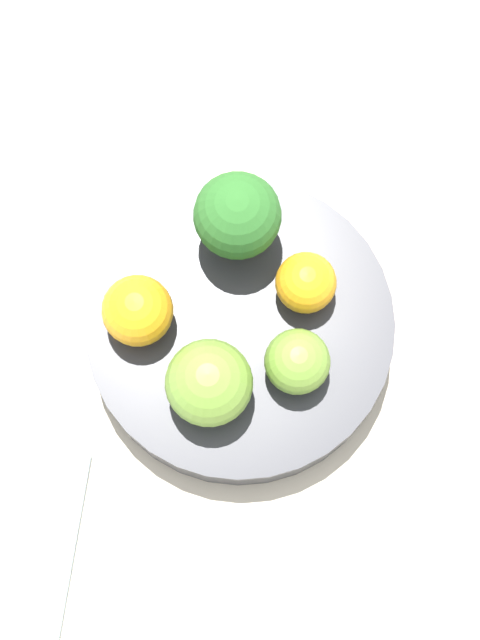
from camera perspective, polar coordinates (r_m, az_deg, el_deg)
The scene contains 8 objects.
ground_plane at distance 0.81m, azimuth 0.00°, elevation -1.22°, with size 6.00×6.00×0.00m, color gray.
table_surface at distance 0.80m, azimuth 0.00°, elevation -1.07°, with size 1.20×1.20×0.02m.
bowl at distance 0.77m, azimuth 0.00°, elevation -0.55°, with size 0.22×0.22×0.04m.
broccoli at distance 0.73m, azimuth -0.14°, elevation 5.57°, with size 0.06×0.06×0.07m.
apple_red at distance 0.71m, azimuth -1.95°, elevation -3.26°, with size 0.06×0.06×0.06m.
apple_green at distance 0.72m, azimuth 3.07°, elevation -2.24°, with size 0.05×0.05×0.05m.
orange_front at distance 0.73m, azimuth -5.49°, elevation 0.49°, with size 0.05×0.05×0.05m.
orange_back at distance 0.74m, azimuth 3.53°, elevation 1.99°, with size 0.04×0.04×0.04m.
Camera 1 is at (0.16, 0.07, 0.79)m, focal length 60.00 mm.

